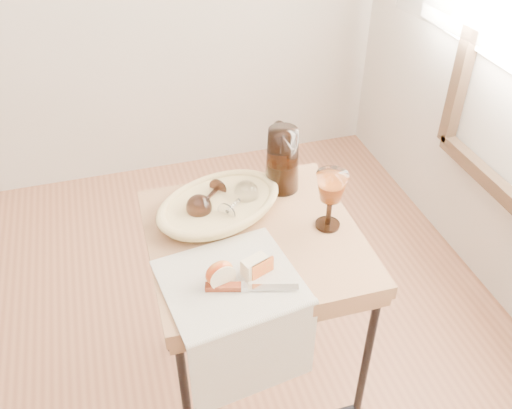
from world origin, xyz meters
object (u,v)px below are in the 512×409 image
object	(u,v)px
side_table	(254,322)
bread_basket	(219,207)
pitcher	(282,159)
goblet_lying_b	(238,201)
table_knife	(248,286)
goblet_lying_a	(207,199)
wine_goblet	(330,201)
tea_towel	(230,281)
apple_half	(219,273)

from	to	relation	value
side_table	bread_basket	size ratio (longest dim) A/B	2.15
side_table	pitcher	distance (m)	0.53
goblet_lying_b	table_knife	xyz separation A→B (m)	(-0.06, -0.30, -0.03)
bread_basket	pitcher	size ratio (longest dim) A/B	1.42
goblet_lying_b	goblet_lying_a	bearing A→B (deg)	113.63
wine_goblet	table_knife	bearing A→B (deg)	-148.13
goblet_lying_a	tea_towel	bearing A→B (deg)	42.05
pitcher	wine_goblet	world-z (taller)	pitcher
pitcher	bread_basket	bearing A→B (deg)	-176.49
bread_basket	wine_goblet	bearing A→B (deg)	-49.87
tea_towel	goblet_lying_a	xyz separation A→B (m)	(0.01, 0.29, 0.05)
bread_basket	pitcher	world-z (taller)	pitcher
tea_towel	goblet_lying_a	size ratio (longest dim) A/B	2.77
tea_towel	bread_basket	size ratio (longest dim) A/B	0.97
tea_towel	goblet_lying_a	bearing A→B (deg)	80.53
pitcher	wine_goblet	distance (m)	0.22
bread_basket	pitcher	xyz separation A→B (m)	(0.21, 0.07, 0.08)
pitcher	wine_goblet	bearing A→B (deg)	-88.15
apple_half	table_knife	size ratio (longest dim) A/B	0.33
pitcher	apple_half	xyz separation A→B (m)	(-0.28, -0.35, -0.06)
side_table	tea_towel	bearing A→B (deg)	-124.56
side_table	tea_towel	world-z (taller)	tea_towel
side_table	goblet_lying_a	world-z (taller)	goblet_lying_a
tea_towel	goblet_lying_b	distance (m)	0.28
goblet_lying_a	pitcher	world-z (taller)	pitcher
side_table	tea_towel	size ratio (longest dim) A/B	2.22
goblet_lying_b	pitcher	bearing A→B (deg)	-13.17
tea_towel	wine_goblet	bearing A→B (deg)	15.15
pitcher	goblet_lying_b	bearing A→B (deg)	-165.53
bread_basket	pitcher	distance (m)	0.24
bread_basket	goblet_lying_a	xyz separation A→B (m)	(-0.03, 0.02, 0.02)
goblet_lying_b	apple_half	size ratio (longest dim) A/B	1.61
table_knife	goblet_lying_a	bearing A→B (deg)	110.41
tea_towel	bread_basket	distance (m)	0.28
side_table	goblet_lying_b	distance (m)	0.43
wine_goblet	table_knife	world-z (taller)	wine_goblet
goblet_lying_a	goblet_lying_b	world-z (taller)	same
goblet_lying_b	pitcher	distance (m)	0.19
goblet_lying_a	apple_half	bearing A→B (deg)	36.86
side_table	pitcher	xyz separation A→B (m)	(0.14, 0.19, 0.47)
side_table	wine_goblet	world-z (taller)	wine_goblet
table_knife	wine_goblet	bearing A→B (deg)	47.86
side_table	goblet_lying_a	xyz separation A→B (m)	(-0.10, 0.13, 0.42)
apple_half	goblet_lying_a	bearing A→B (deg)	69.81
pitcher	table_knife	xyz separation A→B (m)	(-0.22, -0.39, -0.09)
side_table	pitcher	bearing A→B (deg)	52.83
goblet_lying_a	wine_goblet	xyz separation A→B (m)	(0.31, -0.16, 0.04)
table_knife	pitcher	bearing A→B (deg)	76.74
side_table	goblet_lying_b	xyz separation A→B (m)	(-0.02, 0.10, 0.42)
wine_goblet	table_knife	size ratio (longest dim) A/B	0.80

